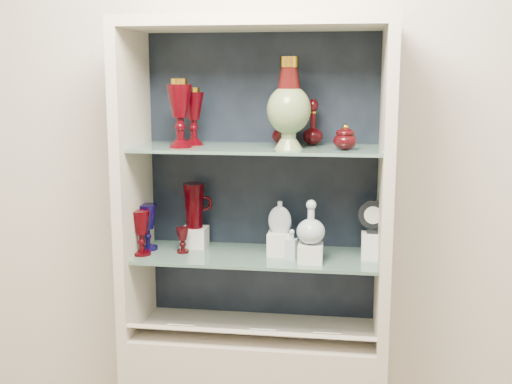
# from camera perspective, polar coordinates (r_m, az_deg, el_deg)

# --- Properties ---
(wall_back) EXTENTS (3.50, 0.02, 2.80)m
(wall_back) POSITION_cam_1_polar(r_m,az_deg,el_deg) (2.62, 0.68, 3.01)
(wall_back) COLOR silver
(wall_back) RESTS_ON ground
(cabinet_back_panel) EXTENTS (0.98, 0.02, 1.15)m
(cabinet_back_panel) POSITION_cam_1_polar(r_m,az_deg,el_deg) (2.60, 0.59, 1.29)
(cabinet_back_panel) COLOR black
(cabinet_back_panel) RESTS_ON cabinet_base
(cabinet_side_left) EXTENTS (0.04, 0.40, 1.15)m
(cabinet_side_left) POSITION_cam_1_polar(r_m,az_deg,el_deg) (2.53, -10.82, 0.83)
(cabinet_side_left) COLOR beige
(cabinet_side_left) RESTS_ON cabinet_base
(cabinet_side_right) EXTENTS (0.04, 0.40, 1.15)m
(cabinet_side_right) POSITION_cam_1_polar(r_m,az_deg,el_deg) (2.40, 11.42, 0.29)
(cabinet_side_right) COLOR beige
(cabinet_side_right) RESTS_ON cabinet_base
(cabinet_top_cap) EXTENTS (1.00, 0.40, 0.04)m
(cabinet_top_cap) POSITION_cam_1_polar(r_m,az_deg,el_deg) (2.39, 0.00, 14.78)
(cabinet_top_cap) COLOR beige
(cabinet_top_cap) RESTS_ON cabinet_side_left
(shelf_lower) EXTENTS (0.92, 0.34, 0.01)m
(shelf_lower) POSITION_cam_1_polar(r_m,az_deg,el_deg) (2.50, 0.07, -5.70)
(shelf_lower) COLOR slate
(shelf_lower) RESTS_ON cabinet_side_left
(shelf_upper) EXTENTS (0.92, 0.34, 0.01)m
(shelf_upper) POSITION_cam_1_polar(r_m,az_deg,el_deg) (2.42, 0.07, 3.91)
(shelf_upper) COLOR slate
(shelf_upper) RESTS_ON cabinet_side_left
(label_ledge) EXTENTS (0.92, 0.17, 0.09)m
(label_ledge) POSITION_cam_1_polar(r_m,az_deg,el_deg) (2.47, -0.37, -12.43)
(label_ledge) COLOR beige
(label_ledge) RESTS_ON cabinet_base
(label_card_0) EXTENTS (0.10, 0.06, 0.03)m
(label_card_0) POSITION_cam_1_polar(r_m,az_deg,el_deg) (2.51, -6.57, -11.70)
(label_card_0) COLOR white
(label_card_0) RESTS_ON label_ledge
(label_card_1) EXTENTS (0.10, 0.06, 0.03)m
(label_card_1) POSITION_cam_1_polar(r_m,az_deg,el_deg) (2.46, 0.70, -12.17)
(label_card_1) COLOR white
(label_card_1) RESTS_ON label_ledge
(label_card_2) EXTENTS (0.10, 0.06, 0.03)m
(label_card_2) POSITION_cam_1_polar(r_m,az_deg,el_deg) (2.44, 6.36, -12.40)
(label_card_2) COLOR white
(label_card_2) RESTS_ON label_ledge
(pedestal_lamp_left) EXTENTS (0.09, 0.09, 0.22)m
(pedestal_lamp_left) POSITION_cam_1_polar(r_m,az_deg,el_deg) (2.48, -5.58, 6.71)
(pedestal_lamp_left) COLOR #3F0106
(pedestal_lamp_left) RESTS_ON shelf_upper
(pedestal_lamp_right) EXTENTS (0.11, 0.11, 0.25)m
(pedestal_lamp_right) POSITION_cam_1_polar(r_m,az_deg,el_deg) (2.40, -6.79, 6.96)
(pedestal_lamp_right) COLOR #3F0106
(pedestal_lamp_right) RESTS_ON shelf_upper
(enamel_urn) EXTENTS (0.18, 0.18, 0.33)m
(enamel_urn) POSITION_cam_1_polar(r_m,az_deg,el_deg) (2.34, 2.94, 7.88)
(enamel_urn) COLOR #0B4715
(enamel_urn) RESTS_ON shelf_upper
(ruby_decanter_a) EXTENTS (0.10, 0.10, 0.21)m
(ruby_decanter_a) POSITION_cam_1_polar(r_m,az_deg,el_deg) (2.46, 2.38, 6.58)
(ruby_decanter_a) COLOR #38070A
(ruby_decanter_a) RESTS_ON shelf_upper
(ruby_decanter_b) EXTENTS (0.09, 0.09, 0.19)m
(ruby_decanter_b) POSITION_cam_1_polar(r_m,az_deg,el_deg) (2.47, 5.08, 6.31)
(ruby_decanter_b) COLOR #38070A
(ruby_decanter_b) RESTS_ON shelf_upper
(lidded_bowl) EXTENTS (0.10, 0.10, 0.10)m
(lidded_bowl) POSITION_cam_1_polar(r_m,az_deg,el_deg) (2.33, 7.93, 4.88)
(lidded_bowl) COLOR #38070A
(lidded_bowl) RESTS_ON shelf_upper
(cobalt_goblet) EXTENTS (0.09, 0.09, 0.18)m
(cobalt_goblet) POSITION_cam_1_polar(r_m,az_deg,el_deg) (2.58, -9.62, -3.09)
(cobalt_goblet) COLOR #110A42
(cobalt_goblet) RESTS_ON shelf_lower
(ruby_goblet_tall) EXTENTS (0.08, 0.08, 0.17)m
(ruby_goblet_tall) POSITION_cam_1_polar(r_m,az_deg,el_deg) (2.51, -10.17, -3.60)
(ruby_goblet_tall) COLOR #3F0106
(ruby_goblet_tall) RESTS_ON shelf_lower
(ruby_goblet_small) EXTENTS (0.07, 0.07, 0.10)m
(ruby_goblet_small) POSITION_cam_1_polar(r_m,az_deg,el_deg) (2.53, -6.53, -4.28)
(ruby_goblet_small) COLOR #38070A
(ruby_goblet_small) RESTS_ON shelf_lower
(riser_ruby_pitcher) EXTENTS (0.10, 0.10, 0.08)m
(riser_ruby_pitcher) POSITION_cam_1_polar(r_m,az_deg,el_deg) (2.61, -5.47, -4.00)
(riser_ruby_pitcher) COLOR silver
(riser_ruby_pitcher) RESTS_ON shelf_lower
(ruby_pitcher) EXTENTS (0.15, 0.11, 0.18)m
(ruby_pitcher) POSITION_cam_1_polar(r_m,az_deg,el_deg) (2.58, -5.52, -1.21)
(ruby_pitcher) COLOR #3F0106
(ruby_pitcher) RESTS_ON riser_ruby_pitcher
(clear_square_bottle) EXTENTS (0.05, 0.05, 0.12)m
(clear_square_bottle) POSITION_cam_1_polar(r_m,az_deg,el_deg) (2.42, 3.20, -4.67)
(clear_square_bottle) COLOR #A8BBC6
(clear_square_bottle) RESTS_ON shelf_lower
(riser_flat_flask) EXTENTS (0.09, 0.09, 0.09)m
(riser_flat_flask) POSITION_cam_1_polar(r_m,az_deg,el_deg) (2.48, 2.11, -4.63)
(riser_flat_flask) COLOR silver
(riser_flat_flask) RESTS_ON shelf_lower
(flat_flask) EXTENTS (0.09, 0.05, 0.13)m
(flat_flask) POSITION_cam_1_polar(r_m,az_deg,el_deg) (2.45, 2.13, -2.19)
(flat_flask) COLOR #A6ACB8
(flat_flask) RESTS_ON riser_flat_flask
(riser_clear_round_decanter) EXTENTS (0.09, 0.09, 0.07)m
(riser_clear_round_decanter) POSITION_cam_1_polar(r_m,az_deg,el_deg) (2.40, 4.86, -5.43)
(riser_clear_round_decanter) COLOR silver
(riser_clear_round_decanter) RESTS_ON shelf_lower
(clear_round_decanter) EXTENTS (0.12, 0.12, 0.16)m
(clear_round_decanter) POSITION_cam_1_polar(r_m,az_deg,el_deg) (2.37, 4.91, -2.77)
(clear_round_decanter) COLOR #A8BBC6
(clear_round_decanter) RESTS_ON riser_clear_round_decanter
(riser_cameo_medallion) EXTENTS (0.08, 0.08, 0.10)m
(riser_cameo_medallion) POSITION_cam_1_polar(r_m,az_deg,el_deg) (2.46, 10.28, -4.76)
(riser_cameo_medallion) COLOR silver
(riser_cameo_medallion) RESTS_ON shelf_lower
(cameo_medallion) EXTENTS (0.11, 0.05, 0.13)m
(cameo_medallion) POSITION_cam_1_polar(r_m,az_deg,el_deg) (2.44, 10.37, -2.15)
(cameo_medallion) COLOR black
(cameo_medallion) RESTS_ON riser_cameo_medallion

